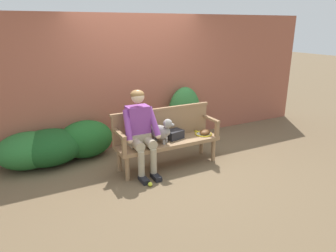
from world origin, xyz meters
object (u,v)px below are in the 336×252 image
(person_seated, at_px, (140,129))
(tennis_racket, at_px, (202,133))
(garden_bench, at_px, (168,144))
(baseball_glove, at_px, (205,132))
(sports_bag, at_px, (174,134))
(dog_on_bench, at_px, (162,131))
(tennis_ball, at_px, (150,184))

(person_seated, height_order, tennis_racket, person_seated)
(garden_bench, bearing_deg, baseball_glove, -3.24)
(person_seated, xyz_separation_m, sports_bag, (0.63, 0.06, -0.20))
(dog_on_bench, relative_size, baseball_glove, 1.84)
(baseball_glove, relative_size, tennis_ball, 3.33)
(person_seated, bearing_deg, dog_on_bench, -5.54)
(tennis_ball, bearing_deg, sports_bag, 38.45)
(tennis_racket, xyz_separation_m, sports_bag, (-0.53, 0.03, 0.06))
(person_seated, bearing_deg, sports_bag, 5.14)
(garden_bench, bearing_deg, person_seated, -178.85)
(dog_on_bench, relative_size, tennis_racket, 0.70)
(person_seated, bearing_deg, tennis_racket, 1.11)
(baseball_glove, height_order, sports_bag, sports_bag)
(garden_bench, xyz_separation_m, tennis_racket, (0.67, 0.01, 0.07))
(garden_bench, height_order, person_seated, person_seated)
(tennis_racket, bearing_deg, tennis_ball, -157.03)
(garden_bench, height_order, tennis_ball, garden_bench)
(tennis_ball, bearing_deg, tennis_racket, 22.97)
(garden_bench, bearing_deg, dog_on_bench, -161.00)
(tennis_ball, bearing_deg, dog_on_bench, 47.30)
(garden_bench, relative_size, tennis_ball, 25.98)
(baseball_glove, bearing_deg, tennis_racket, 83.99)
(dog_on_bench, distance_m, sports_bag, 0.31)
(tennis_racket, xyz_separation_m, tennis_ball, (-1.23, -0.52, -0.42))
(tennis_racket, bearing_deg, garden_bench, -178.92)
(tennis_racket, bearing_deg, person_seated, -178.89)
(garden_bench, relative_size, sports_bag, 6.12)
(person_seated, distance_m, tennis_ball, 0.85)
(person_seated, distance_m, dog_on_bench, 0.36)
(tennis_racket, relative_size, sports_bag, 2.08)
(garden_bench, distance_m, tennis_ball, 0.83)
(tennis_racket, height_order, baseball_glove, baseball_glove)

